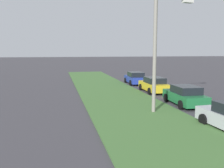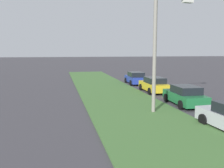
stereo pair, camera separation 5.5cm
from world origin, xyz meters
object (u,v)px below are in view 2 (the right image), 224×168
object	(u,v)px
parked_car_green	(185,96)
parked_car_blue	(136,78)
parked_car_yellow	(154,85)
streetlight	(160,45)

from	to	relation	value
parked_car_green	parked_car_blue	size ratio (longest dim) A/B	1.00
parked_car_green	parked_car_blue	distance (m)	12.08
parked_car_yellow	parked_car_blue	size ratio (longest dim) A/B	0.99
parked_car_green	parked_car_blue	bearing A→B (deg)	2.75
parked_car_yellow	streetlight	world-z (taller)	streetlight
parked_car_green	streetlight	xyz separation A→B (m)	(-1.84, 2.89, 3.67)
streetlight	parked_car_green	bearing A→B (deg)	-57.52
parked_car_yellow	parked_car_blue	bearing A→B (deg)	0.91
parked_car_yellow	streetlight	size ratio (longest dim) A/B	0.58
parked_car_blue	parked_car_green	bearing A→B (deg)	-177.34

